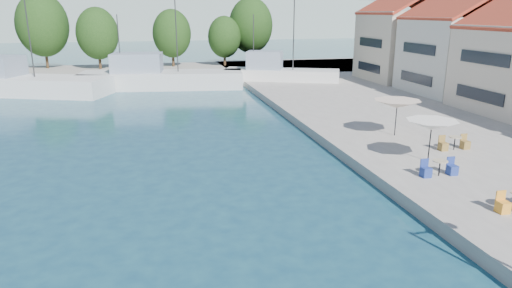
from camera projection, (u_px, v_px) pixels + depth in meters
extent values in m
cube|color=gray|center=(120.00, 73.00, 60.30)|extent=(90.00, 16.00, 0.60)
cube|color=#929F95|center=(60.00, 12.00, 140.34)|extent=(180.00, 40.00, 16.00)
cube|color=#929F95|center=(264.00, 17.00, 174.82)|extent=(140.00, 40.00, 12.00)
cube|color=silver|center=(456.00, 56.00, 42.81)|extent=(8.00, 8.50, 7.00)
cube|color=beige|center=(406.00, 46.00, 51.15)|extent=(8.60, 8.50, 7.50)
cube|color=white|center=(20.00, 87.00, 46.11)|extent=(18.71, 11.12, 2.20)
cylinder|color=#2D2D2D|center=(29.00, 36.00, 44.43)|extent=(0.12, 0.12, 8.00)
cube|color=silver|center=(163.00, 82.00, 49.78)|extent=(17.76, 6.82, 2.20)
cube|color=#8492A3|center=(137.00, 63.00, 48.96)|extent=(5.62, 4.14, 2.00)
cylinder|color=#2D2D2D|center=(176.00, 34.00, 48.51)|extent=(0.12, 0.12, 8.00)
cylinder|color=#2D2D2D|center=(119.00, 44.00, 48.25)|extent=(0.10, 0.10, 6.00)
cube|color=silver|center=(281.00, 79.00, 51.75)|extent=(13.15, 8.09, 2.20)
cube|color=#8492A3|center=(265.00, 60.00, 51.48)|extent=(4.56, 3.87, 2.00)
cylinder|color=#2D2D2D|center=(294.00, 33.00, 50.12)|extent=(0.12, 0.12, 8.00)
cylinder|color=#2D2D2D|center=(253.00, 42.00, 51.14)|extent=(0.10, 0.10, 6.00)
cylinder|color=#3F2B19|center=(46.00, 52.00, 61.80)|extent=(0.36, 0.36, 4.43)
ellipsoid|color=#183812|center=(42.00, 25.00, 60.81)|extent=(6.73, 6.73, 8.41)
cylinder|color=#3F2B19|center=(99.00, 55.00, 61.26)|extent=(0.36, 0.36, 3.60)
ellipsoid|color=#183812|center=(97.00, 33.00, 60.46)|extent=(5.47, 5.47, 6.84)
cylinder|color=#3F2B19|center=(173.00, 54.00, 64.13)|extent=(0.36, 0.36, 3.49)
ellipsoid|color=#183812|center=(172.00, 34.00, 63.35)|extent=(5.30, 5.30, 6.63)
cylinder|color=#3F2B19|center=(225.00, 55.00, 65.44)|extent=(0.36, 0.36, 3.08)
ellipsoid|color=#183812|center=(224.00, 37.00, 64.75)|extent=(4.68, 4.68, 5.85)
cylinder|color=#3F2B19|center=(251.00, 49.00, 67.91)|extent=(0.36, 0.36, 4.24)
ellipsoid|color=#183812|center=(251.00, 25.00, 66.97)|extent=(6.45, 6.45, 8.06)
cylinder|color=black|center=(430.00, 141.00, 23.34)|extent=(0.06, 0.06, 2.19)
cone|color=white|center=(432.00, 125.00, 23.10)|extent=(2.63, 2.63, 0.50)
cylinder|color=black|center=(396.00, 118.00, 28.28)|extent=(0.06, 0.06, 2.25)
cone|color=beige|center=(397.00, 104.00, 28.04)|extent=(2.91, 2.91, 0.50)
cube|color=orange|center=(503.00, 207.00, 17.55)|extent=(0.42, 0.42, 0.46)
cylinder|color=black|center=(439.00, 168.00, 21.46)|extent=(0.06, 0.06, 0.74)
cylinder|color=tan|center=(440.00, 161.00, 21.35)|extent=(0.70, 0.70, 0.04)
cube|color=navy|center=(452.00, 170.00, 21.65)|extent=(0.42, 0.42, 0.46)
cube|color=navy|center=(426.00, 172.00, 21.34)|extent=(0.42, 0.42, 0.46)
cylinder|color=black|center=(454.00, 143.00, 25.54)|extent=(0.06, 0.06, 0.74)
cylinder|color=tan|center=(455.00, 137.00, 25.44)|extent=(0.70, 0.70, 0.04)
cube|color=olive|center=(465.00, 145.00, 25.73)|extent=(0.42, 0.42, 0.46)
cube|color=olive|center=(443.00, 146.00, 25.43)|extent=(0.42, 0.42, 0.46)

